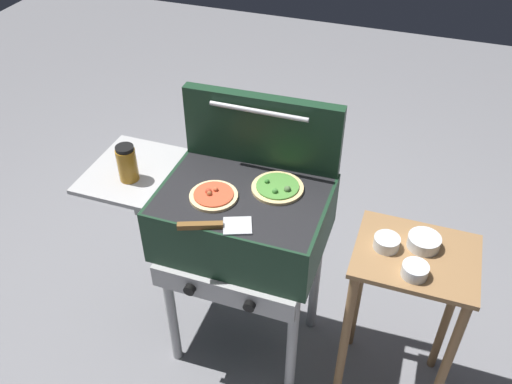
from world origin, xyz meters
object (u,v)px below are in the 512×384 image
object	(u,v)px
pizza_pepperoni	(213,195)
prep_table	(406,297)
grill	(240,222)
spatula	(216,226)
topping_bowl_far	(386,244)
sauce_jar	(127,163)
topping_bowl_middle	(415,271)
topping_bowl_near	(424,242)
pizza_veggie	(278,187)

from	to	relation	value
pizza_pepperoni	prep_table	size ratio (longest dim) A/B	0.23
grill	pizza_pepperoni	world-z (taller)	pizza_pepperoni
spatula	topping_bowl_far	world-z (taller)	spatula
sauce_jar	prep_table	world-z (taller)	sauce_jar
prep_table	topping_bowl_far	world-z (taller)	topping_bowl_far
topping_bowl_far	topping_bowl_middle	xyz separation A→B (m)	(0.11, -0.10, 0.00)
topping_bowl_near	topping_bowl_middle	distance (m)	0.15
pizza_veggie	topping_bowl_middle	distance (m)	0.58
pizza_veggie	spatula	bearing A→B (deg)	-117.22
prep_table	topping_bowl_middle	world-z (taller)	topping_bowl_middle
topping_bowl_near	topping_bowl_middle	world-z (taller)	same
pizza_pepperoni	spatula	xyz separation A→B (m)	(0.07, -0.15, -0.00)
sauce_jar	topping_bowl_near	distance (m)	1.14
pizza_veggie	topping_bowl_far	xyz separation A→B (m)	(0.43, -0.07, -0.09)
spatula	topping_bowl_middle	size ratio (longest dim) A/B	2.87
sauce_jar	prep_table	bearing A→B (deg)	3.07
topping_bowl_middle	spatula	bearing A→B (deg)	-171.48
grill	prep_table	size ratio (longest dim) A/B	1.21
prep_table	topping_bowl_far	bearing A→B (deg)	-177.94
sauce_jar	topping_bowl_far	distance (m)	1.01
pizza_veggie	pizza_pepperoni	bearing A→B (deg)	-149.63
sauce_jar	topping_bowl_far	world-z (taller)	sauce_jar
pizza_pepperoni	spatula	distance (m)	0.17
spatula	prep_table	size ratio (longest dim) A/B	0.33
pizza_pepperoni	pizza_veggie	size ratio (longest dim) A/B	0.91
prep_table	topping_bowl_middle	xyz separation A→B (m)	(0.00, -0.11, 0.25)
spatula	topping_bowl_near	xyz separation A→B (m)	(0.70, 0.26, -0.09)
spatula	topping_bowl_near	size ratio (longest dim) A/B	2.23
pizza_pepperoni	topping_bowl_far	bearing A→B (deg)	4.81
spatula	sauce_jar	bearing A→B (deg)	160.64
pizza_veggie	spatula	world-z (taller)	pizza_veggie
grill	prep_table	world-z (taller)	grill
sauce_jar	topping_bowl_near	bearing A→B (deg)	5.47
pizza_pepperoni	pizza_veggie	xyz separation A→B (m)	(0.21, 0.12, 0.00)
sauce_jar	topping_bowl_middle	bearing A→B (deg)	-2.36
grill	pizza_pepperoni	distance (m)	0.18
prep_table	topping_bowl_middle	size ratio (longest dim) A/B	8.69
pizza_pepperoni	spatula	size ratio (longest dim) A/B	0.69
prep_table	topping_bowl_near	distance (m)	0.26
topping_bowl_far	spatula	bearing A→B (deg)	-160.45
pizza_veggie	sauce_jar	world-z (taller)	sauce_jar
grill	topping_bowl_far	xyz separation A→B (m)	(0.56, 0.00, 0.06)
grill	sauce_jar	world-z (taller)	sauce_jar
sauce_jar	topping_bowl_middle	size ratio (longest dim) A/B	1.63
spatula	prep_table	bearing A→B (deg)	16.86
spatula	topping_bowl_far	distance (m)	0.62
pizza_veggie	prep_table	world-z (taller)	pizza_veggie
grill	pizza_veggie	bearing A→B (deg)	28.67
pizza_pepperoni	pizza_veggie	distance (m)	0.25
grill	pizza_veggie	world-z (taller)	pizza_veggie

